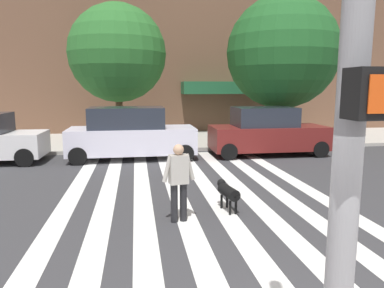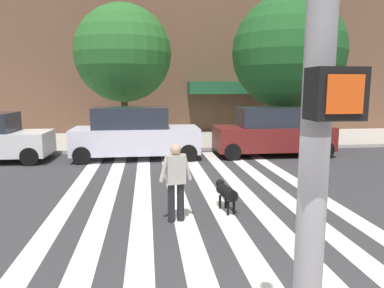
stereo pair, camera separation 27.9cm
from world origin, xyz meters
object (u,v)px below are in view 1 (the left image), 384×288
Objects in this scene: parked_car_behind_first at (131,134)px; street_tree_nearest at (117,54)px; pedestrian_dog_walker at (179,178)px; dog_on_leash at (228,192)px; parked_car_third_in_line at (267,132)px; street_tree_middle at (283,53)px.

street_tree_nearest is (-0.55, 3.11, 3.33)m from parked_car_behind_first.
pedestrian_dog_walker is at bearing -80.93° from street_tree_nearest.
parked_car_behind_first is 4.56× the size of dog_on_leash.
parked_car_behind_first reaches higher than parked_car_third_in_line.
street_tree_middle is (7.53, -1.02, 0.06)m from street_tree_nearest.
street_tree_middle is 4.14× the size of pedestrian_dog_walker.
street_tree_middle is at bearing 56.68° from pedestrian_dog_walker.
pedestrian_dog_walker is (-4.50, -6.92, -0.01)m from parked_car_third_in_line.
parked_car_behind_first is 4.59m from street_tree_nearest.
street_tree_nearest is 7.60m from street_tree_middle.
street_tree_middle is at bearing -7.72° from street_tree_nearest.
parked_car_third_in_line is 2.89× the size of pedestrian_dog_walker.
street_tree_nearest reaches higher than parked_car_behind_first.
parked_car_third_in_line is at bearing -27.02° from street_tree_nearest.
parked_car_third_in_line is 7.25m from dog_on_leash.
pedestrian_dog_walker is (1.05, -6.92, -0.05)m from parked_car_behind_first.
street_tree_nearest is (-6.10, 3.11, 3.37)m from parked_car_third_in_line.
parked_car_third_in_line reaches higher than pedestrian_dog_walker.
street_tree_middle reaches higher than pedestrian_dog_walker.
street_tree_middle is 6.37× the size of dog_on_leash.
parked_car_third_in_line is at bearing 62.65° from dog_on_leash.
street_tree_nearest is at bearing 172.28° from street_tree_middle.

